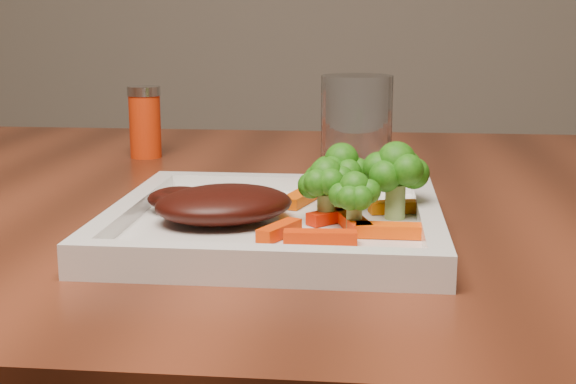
# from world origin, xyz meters

# --- Properties ---
(plate) EXTENTS (0.27, 0.27, 0.01)m
(plate) POSITION_xyz_m (0.34, -0.16, 0.76)
(plate) COLOR white
(plate) RESTS_ON dining_table
(steak) EXTENTS (0.14, 0.13, 0.03)m
(steak) POSITION_xyz_m (0.30, -0.17, 0.78)
(steak) COLOR #370C08
(steak) RESTS_ON plate
(broccoli_0) EXTENTS (0.06, 0.06, 0.07)m
(broccoli_0) POSITION_xyz_m (0.39, -0.12, 0.80)
(broccoli_0) COLOR #2B7112
(broccoli_0) RESTS_ON plate
(broccoli_1) EXTENTS (0.08, 0.08, 0.06)m
(broccoli_1) POSITION_xyz_m (0.44, -0.15, 0.79)
(broccoli_1) COLOR #1B6B11
(broccoli_1) RESTS_ON plate
(broccoli_2) EXTENTS (0.05, 0.05, 0.06)m
(broccoli_2) POSITION_xyz_m (0.41, -0.19, 0.79)
(broccoli_2) COLOR #0F5D0F
(broccoli_2) RESTS_ON plate
(broccoli_3) EXTENTS (0.06, 0.06, 0.06)m
(broccoli_3) POSITION_xyz_m (0.38, -0.17, 0.79)
(broccoli_3) COLOR #2B6A11
(broccoli_3) RESTS_ON plate
(carrot_0) EXTENTS (0.06, 0.02, 0.01)m
(carrot_0) POSITION_xyz_m (0.38, -0.23, 0.77)
(carrot_0) COLOR red
(carrot_0) RESTS_ON plate
(carrot_1) EXTENTS (0.06, 0.02, 0.01)m
(carrot_1) POSITION_xyz_m (0.44, -0.21, 0.77)
(carrot_1) COLOR #FF4A04
(carrot_1) RESTS_ON plate
(carrot_2) EXTENTS (0.03, 0.05, 0.01)m
(carrot_2) POSITION_xyz_m (0.35, -0.21, 0.77)
(carrot_2) COLOR red
(carrot_2) RESTS_ON plate
(carrot_3) EXTENTS (0.06, 0.03, 0.01)m
(carrot_3) POSITION_xyz_m (0.45, -0.12, 0.77)
(carrot_3) COLOR #CB6003
(carrot_3) RESTS_ON plate
(carrot_4) EXTENTS (0.03, 0.06, 0.01)m
(carrot_4) POSITION_xyz_m (0.36, -0.10, 0.77)
(carrot_4) COLOR #D94C03
(carrot_4) RESTS_ON plate
(carrot_5) EXTENTS (0.03, 0.06, 0.01)m
(carrot_5) POSITION_xyz_m (0.41, -0.18, 0.77)
(carrot_5) COLOR #FF3404
(carrot_5) RESTS_ON plate
(carrot_6) EXTENTS (0.04, 0.04, 0.01)m
(carrot_6) POSITION_xyz_m (0.39, -0.16, 0.77)
(carrot_6) COLOR red
(carrot_6) RESTS_ON plate
(spice_shaker) EXTENTS (0.04, 0.04, 0.09)m
(spice_shaker) POSITION_xyz_m (0.13, 0.20, 0.80)
(spice_shaker) COLOR red
(spice_shaker) RESTS_ON dining_table
(drinking_glass) EXTENTS (0.08, 0.08, 0.12)m
(drinking_glass) POSITION_xyz_m (0.40, 0.02, 0.81)
(drinking_glass) COLOR silver
(drinking_glass) RESTS_ON dining_table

